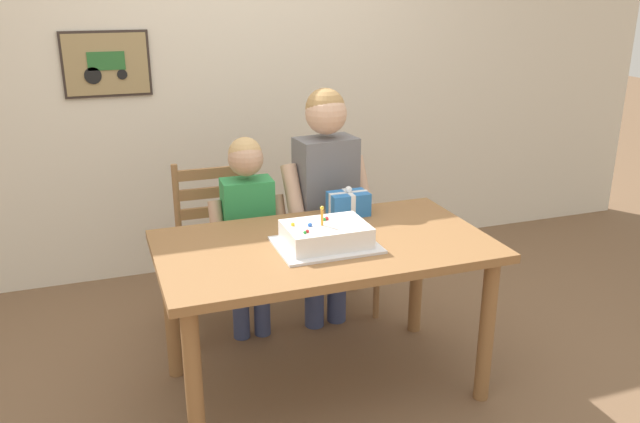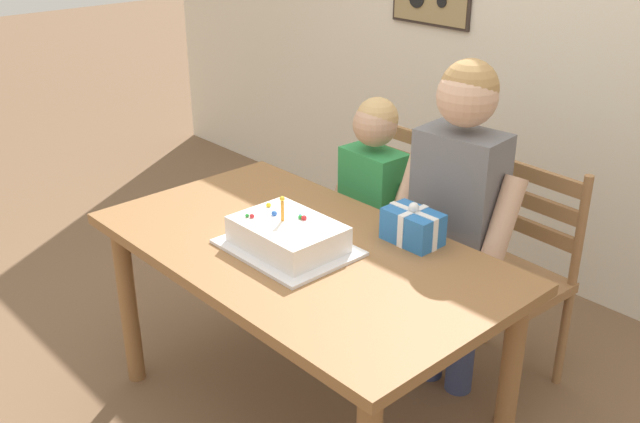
{
  "view_description": "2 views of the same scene",
  "coord_description": "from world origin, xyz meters",
  "px_view_note": "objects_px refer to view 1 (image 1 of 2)",
  "views": [
    {
      "loc": [
        -0.93,
        -2.55,
        1.84
      ],
      "look_at": [
        0.01,
        0.09,
        0.87
      ],
      "focal_mm": 36.59,
      "sensor_mm": 36.0,
      "label": 1
    },
    {
      "loc": [
        1.69,
        -1.46,
        1.9
      ],
      "look_at": [
        -0.03,
        0.12,
        0.83
      ],
      "focal_mm": 40.96,
      "sensor_mm": 36.0,
      "label": 2
    }
  ],
  "objects_px": {
    "gift_box_red_large": "(348,203)",
    "child_younger": "(248,220)",
    "dining_table": "(324,263)",
    "birthday_cake": "(326,236)",
    "chair_left": "(218,247)",
    "chair_right": "(333,232)",
    "child_older": "(326,187)"
  },
  "relations": [
    {
      "from": "chair_left",
      "to": "chair_right",
      "type": "distance_m",
      "value": 0.68
    },
    {
      "from": "gift_box_red_large",
      "to": "child_older",
      "type": "height_order",
      "value": "child_older"
    },
    {
      "from": "dining_table",
      "to": "child_younger",
      "type": "height_order",
      "value": "child_younger"
    },
    {
      "from": "chair_left",
      "to": "child_younger",
      "type": "xyz_separation_m",
      "value": [
        0.13,
        -0.21,
        0.21
      ]
    },
    {
      "from": "gift_box_red_large",
      "to": "child_younger",
      "type": "distance_m",
      "value": 0.54
    },
    {
      "from": "chair_left",
      "to": "child_older",
      "type": "xyz_separation_m",
      "value": [
        0.56,
        -0.21,
        0.35
      ]
    },
    {
      "from": "child_older",
      "to": "child_younger",
      "type": "bearing_deg",
      "value": 179.93
    },
    {
      "from": "birthday_cake",
      "to": "dining_table",
      "type": "bearing_deg",
      "value": 78.49
    },
    {
      "from": "dining_table",
      "to": "gift_box_red_large",
      "type": "height_order",
      "value": "gift_box_red_large"
    },
    {
      "from": "dining_table",
      "to": "chair_right",
      "type": "height_order",
      "value": "chair_right"
    },
    {
      "from": "birthday_cake",
      "to": "child_younger",
      "type": "xyz_separation_m",
      "value": [
        -0.2,
        0.63,
        -0.12
      ]
    },
    {
      "from": "birthday_cake",
      "to": "chair_left",
      "type": "height_order",
      "value": "birthday_cake"
    },
    {
      "from": "dining_table",
      "to": "chair_left",
      "type": "bearing_deg",
      "value": 113.33
    },
    {
      "from": "gift_box_red_large",
      "to": "chair_left",
      "type": "xyz_separation_m",
      "value": [
        -0.58,
        0.48,
        -0.34
      ]
    },
    {
      "from": "gift_box_red_large",
      "to": "child_younger",
      "type": "relative_size",
      "value": 0.18
    },
    {
      "from": "chair_right",
      "to": "child_older",
      "type": "distance_m",
      "value": 0.43
    },
    {
      "from": "dining_table",
      "to": "gift_box_red_large",
      "type": "bearing_deg",
      "value": 52.0
    },
    {
      "from": "gift_box_red_large",
      "to": "child_older",
      "type": "distance_m",
      "value": 0.28
    },
    {
      "from": "gift_box_red_large",
      "to": "child_younger",
      "type": "xyz_separation_m",
      "value": [
        -0.45,
        0.28,
        -0.13
      ]
    },
    {
      "from": "gift_box_red_large",
      "to": "child_older",
      "type": "xyz_separation_m",
      "value": [
        -0.02,
        0.28,
        0.01
      ]
    },
    {
      "from": "birthday_cake",
      "to": "chair_left",
      "type": "relative_size",
      "value": 0.48
    },
    {
      "from": "chair_left",
      "to": "chair_right",
      "type": "bearing_deg",
      "value": -0.0
    },
    {
      "from": "birthday_cake",
      "to": "chair_left",
      "type": "distance_m",
      "value": 0.96
    },
    {
      "from": "chair_right",
      "to": "birthday_cake",
      "type": "bearing_deg",
      "value": -112.84
    },
    {
      "from": "chair_left",
      "to": "birthday_cake",
      "type": "bearing_deg",
      "value": -68.47
    },
    {
      "from": "dining_table",
      "to": "child_older",
      "type": "xyz_separation_m",
      "value": [
        0.22,
        0.58,
        0.17
      ]
    },
    {
      "from": "child_younger",
      "to": "birthday_cake",
      "type": "bearing_deg",
      "value": -72.26
    },
    {
      "from": "chair_right",
      "to": "child_older",
      "type": "relative_size",
      "value": 0.68
    },
    {
      "from": "child_older",
      "to": "chair_right",
      "type": "bearing_deg",
      "value": 59.48
    },
    {
      "from": "dining_table",
      "to": "gift_box_red_large",
      "type": "xyz_separation_m",
      "value": [
        0.24,
        0.31,
        0.16
      ]
    },
    {
      "from": "birthday_cake",
      "to": "gift_box_red_large",
      "type": "relative_size",
      "value": 2.18
    },
    {
      "from": "chair_left",
      "to": "child_older",
      "type": "distance_m",
      "value": 0.69
    }
  ]
}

